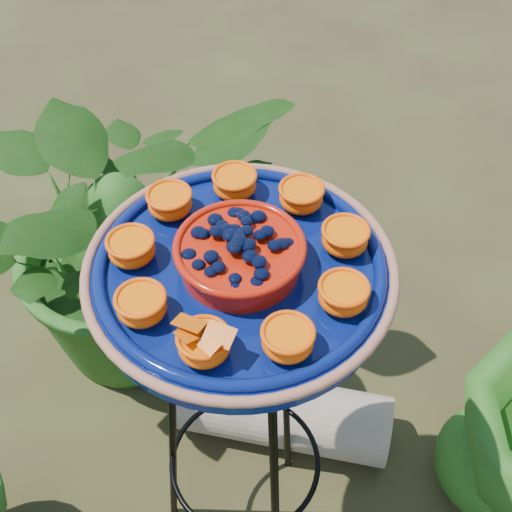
# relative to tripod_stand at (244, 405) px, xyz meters

# --- Properties ---
(tripod_stand) EXTENTS (0.41, 0.41, 0.97)m
(tripod_stand) POSITION_rel_tripod_stand_xyz_m (0.00, 0.00, 0.00)
(tripod_stand) COLOR black
(tripod_stand) RESTS_ON ground
(feeder_dish) EXTENTS (0.57, 0.57, 0.12)m
(feeder_dish) POSITION_rel_tripod_stand_xyz_m (0.00, -0.00, 0.42)
(feeder_dish) COLOR #071456
(feeder_dish) RESTS_ON tripod_stand
(driftwood_log) EXTENTS (0.62, 0.32, 0.20)m
(driftwood_log) POSITION_rel_tripod_stand_xyz_m (-0.02, 0.28, -0.49)
(driftwood_log) COLOR tan
(driftwood_log) RESTS_ON ground
(shrub_back_left) EXTENTS (1.09, 1.13, 0.96)m
(shrub_back_left) POSITION_rel_tripod_stand_xyz_m (-0.58, 0.42, -0.11)
(shrub_back_left) COLOR #245015
(shrub_back_left) RESTS_ON ground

